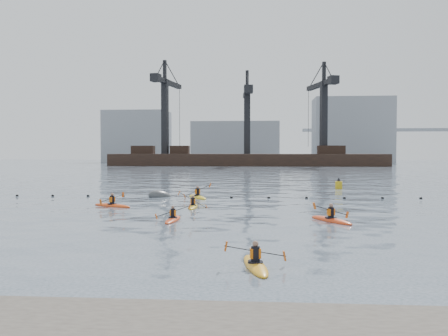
{
  "coord_description": "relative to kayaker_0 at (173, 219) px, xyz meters",
  "views": [
    {
      "loc": [
        3.23,
        -15.64,
        3.74
      ],
      "look_at": [
        1.22,
        11.29,
        2.8
      ],
      "focal_mm": 38.0,
      "sensor_mm": 36.0,
      "label": 1
    }
  ],
  "objects": [
    {
      "name": "kayaker_3",
      "position": [
        0.24,
        6.0,
        0.0
      ],
      "size": [
        2.05,
        2.93,
        1.21
      ],
      "rotation": [
        0.0,
        0.0,
        0.05
      ],
      "color": "gold",
      "rests_on": "ground"
    },
    {
      "name": "barge_pier",
      "position": [
        1.21,
        100.38,
        1.81
      ],
      "size": [
        72.0,
        19.3,
        29.5
      ],
      "color": "black",
      "rests_on": "ground"
    },
    {
      "name": "float_line",
      "position": [
        0.93,
        12.92,
        -0.06
      ],
      "size": [
        33.24,
        0.73,
        0.24
      ],
      "color": "black",
      "rests_on": "ground"
    },
    {
      "name": "nav_buoy",
      "position": [
        12.66,
        23.04,
        0.3
      ],
      "size": [
        0.7,
        0.7,
        1.28
      ],
      "color": "gold",
      "rests_on": "ground"
    },
    {
      "name": "skyline",
      "position": [
        3.66,
        140.66,
        9.16
      ],
      "size": [
        141.0,
        28.0,
        22.0
      ],
      "color": "gray",
      "rests_on": "ground"
    },
    {
      "name": "kayaker_1",
      "position": [
        4.54,
        -10.01,
        0.0
      ],
      "size": [
        2.02,
        3.08,
        0.97
      ],
      "rotation": [
        0.0,
        0.0,
        0.19
      ],
      "color": "orange",
      "rests_on": "ground"
    },
    {
      "name": "kayaker_4",
      "position": [
        8.51,
        0.39,
        0.02
      ],
      "size": [
        2.24,
        3.3,
        1.19
      ],
      "rotation": [
        0.0,
        0.0,
        3.65
      ],
      "color": "red",
      "rests_on": "ground"
    },
    {
      "name": "mooring_buoy",
      "position": [
        -3.5,
        13.22,
        -0.09
      ],
      "size": [
        2.56,
        2.37,
        1.46
      ],
      "primitive_type": "ellipsoid",
      "rotation": [
        0.0,
        0.21,
        0.65
      ],
      "color": "#3D4043",
      "rests_on": "ground"
    },
    {
      "name": "kayaker_0",
      "position": [
        0.0,
        0.0,
        0.0
      ],
      "size": [
        1.99,
        2.91,
        1.05
      ],
      "rotation": [
        0.0,
        0.0,
        -0.03
      ],
      "color": "red",
      "rests_on": "ground"
    },
    {
      "name": "kayaker_5",
      "position": [
        -0.31,
        12.58,
        0.02
      ],
      "size": [
        2.21,
        3.37,
        1.3
      ],
      "rotation": [
        0.0,
        0.0,
        0.48
      ],
      "color": "yellow",
      "rests_on": "ground"
    },
    {
      "name": "ground",
      "position": [
        1.43,
        -9.62,
        -0.09
      ],
      "size": [
        400.0,
        400.0,
        0.0
      ],
      "primitive_type": "plane",
      "color": "#36454F",
      "rests_on": "ground"
    },
    {
      "name": "kayaker_2",
      "position": [
        -5.33,
        6.22,
        0.01
      ],
      "size": [
        3.21,
        2.11,
        1.05
      ],
      "rotation": [
        0.0,
        0.0,
        1.09
      ],
      "color": "#E04615",
      "rests_on": "ground"
    }
  ]
}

